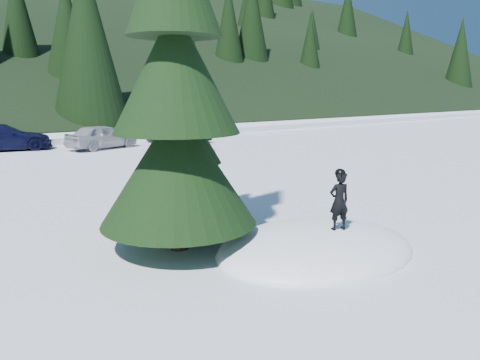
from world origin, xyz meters
TOP-DOWN VIEW (x-y plane):
  - ground at (0.00, 0.00)m, footprint 200.00×200.00m
  - snow_mound at (0.00, 0.00)m, footprint 4.48×3.52m
  - spruce_tall at (-2.20, 1.80)m, footprint 3.20×3.20m
  - spruce_short at (-1.20, 3.20)m, footprint 2.20×2.20m
  - child_skier at (0.28, -0.34)m, footprint 0.50×0.41m
  - adult_0 at (4.47, 12.50)m, footprint 0.88×0.75m
  - adult_1 at (6.55, 14.23)m, footprint 0.81×1.02m
  - adult_2 at (4.64, 11.97)m, footprint 0.98×1.31m
  - car_3 at (-1.78, 21.58)m, footprint 5.36×3.05m
  - car_4 at (2.84, 19.09)m, footprint 4.35×2.64m
  - car_5 at (7.40, 18.26)m, footprint 4.02×1.66m

SIDE VIEW (x-z plane):
  - ground at x=0.00m, z-range 0.00..0.00m
  - snow_mound at x=0.00m, z-range -0.48..0.48m
  - car_5 at x=7.40m, z-range 0.00..1.29m
  - car_4 at x=2.84m, z-range 0.00..1.38m
  - car_3 at x=-1.78m, z-range 0.00..1.46m
  - adult_0 at x=4.47m, z-range 0.00..1.60m
  - adult_1 at x=6.55m, z-range 0.00..1.61m
  - adult_2 at x=4.64m, z-range 0.00..1.81m
  - child_skier at x=0.28m, z-range 0.48..1.66m
  - spruce_short at x=-1.20m, z-range -0.58..4.79m
  - spruce_tall at x=-2.20m, z-range -0.98..7.62m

